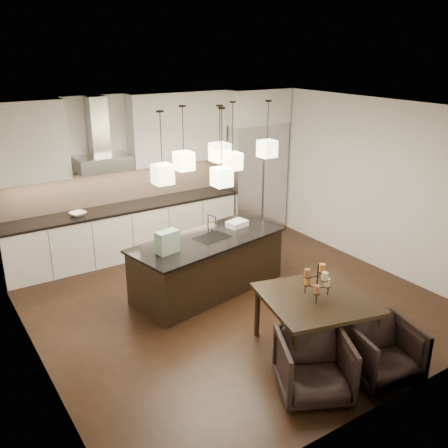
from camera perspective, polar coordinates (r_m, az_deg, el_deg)
floor at (r=7.50m, az=0.84°, el=-8.80°), size 5.50×5.50×0.02m
ceiling at (r=6.62m, az=0.97°, el=13.12°), size 5.50×5.50×0.02m
wall_back at (r=9.26m, az=-8.70°, el=5.99°), size 5.50×0.02×2.80m
wall_front at (r=5.06m, az=18.73°, el=-6.94°), size 5.50×0.02×2.80m
wall_left at (r=5.95m, az=-21.79°, el=-3.22°), size 0.02×5.50×2.80m
wall_right at (r=8.72m, az=16.20°, el=4.54°), size 0.02×5.50×2.80m
refrigerator at (r=10.05m, az=3.29°, el=5.38°), size 1.20×0.72×2.15m
fridge_panel at (r=9.80m, az=3.45°, el=13.33°), size 1.26×0.72×0.65m
lower_cabinets at (r=9.03m, az=-11.11°, el=-0.93°), size 4.21×0.62×0.88m
countertop at (r=8.87m, az=-11.30°, el=1.85°), size 4.21×0.66×0.04m
backsplash at (r=9.05m, az=-12.17°, el=4.35°), size 4.21×0.02×0.63m
upper_cab_left at (r=8.30m, az=-21.85°, el=8.67°), size 1.25×0.35×1.25m
upper_cab_right at (r=9.18m, az=-5.27°, el=10.95°), size 1.85×0.35×1.25m
hood_canopy at (r=8.61m, az=-13.66°, el=6.78°), size 0.90×0.52×0.24m
hood_chimney at (r=8.60m, az=-14.24°, el=10.80°), size 0.30×0.28×0.96m
fruit_bowl at (r=8.56m, az=-16.36°, el=1.11°), size 0.32×0.32×0.06m
island_body at (r=7.63m, az=-1.84°, el=-4.78°), size 2.46×1.34×0.82m
island_top at (r=7.46m, az=-1.88°, el=-1.79°), size 2.54×1.42×0.04m
faucet at (r=7.51m, az=-1.84°, el=-0.04°), size 0.13×0.24×0.35m
tote_bag at (r=6.94m, az=-6.48°, el=-2.05°), size 0.34×0.22×0.32m
food_container at (r=7.92m, az=1.52°, el=0.04°), size 0.35×0.28×0.09m
dining_table at (r=6.32m, az=10.27°, el=-11.16°), size 1.48×1.48×0.73m
candelabra at (r=6.04m, az=10.61°, el=-6.41°), size 0.43×0.43×0.43m
candle_a at (r=6.12m, az=11.71°, el=-6.54°), size 0.09×0.09×0.10m
candle_b at (r=6.12m, az=9.48°, el=-6.41°), size 0.09×0.09×0.10m
candle_c at (r=5.94m, az=10.56°, el=-7.34°), size 0.09×0.09×0.10m
candle_d at (r=6.11m, az=11.16°, el=-4.93°), size 0.09×0.09×0.10m
candle_e at (r=5.95m, az=9.51°, el=-5.53°), size 0.09×0.09×0.10m
candle_f at (r=5.90m, az=11.45°, el=-5.88°), size 0.09×0.09×0.10m
armchair_left at (r=5.62m, az=10.24°, el=-15.72°), size 1.00×1.01×0.69m
armchair_right at (r=6.05m, az=17.68°, el=-13.73°), size 0.88×0.89×0.67m
pendant_a at (r=6.65m, az=-7.04°, el=5.67°), size 0.24×0.24×0.26m
pendant_b at (r=7.15m, az=-4.61°, el=7.19°), size 0.24×0.24×0.26m
pendant_c at (r=7.17m, az=-0.49°, el=8.20°), size 0.24×0.24×0.26m
pendant_d at (r=7.66m, az=0.96°, el=7.19°), size 0.24×0.24×0.26m
pendant_e at (r=7.80m, az=4.95°, el=8.57°), size 0.24×0.24×0.26m
pendant_f at (r=6.95m, az=-0.27°, el=5.40°), size 0.24×0.24×0.26m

